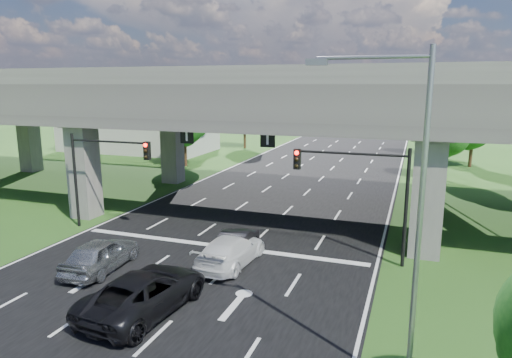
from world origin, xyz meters
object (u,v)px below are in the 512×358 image
Objects in this scene: car_dark at (237,242)px; car_silver at (101,255)px; signal_right at (362,182)px; signal_left at (102,164)px; car_white at (231,251)px; car_trailing at (145,292)px; streetlight_beyond at (417,111)px; streetlight_near at (406,201)px; streetlight_far at (416,121)px.

car_silver is at bearing 31.82° from car_dark.
signal_left is (-15.65, 0.00, 0.00)m from signal_right.
car_trailing is at bearing 79.42° from car_white.
streetlight_near is at bearing -90.00° from streetlight_beyond.
signal_left reaches higher than car_silver.
car_dark is 1.36m from car_white.
streetlight_far is 30.40m from car_trailing.
streetlight_beyond reaches higher than signal_left.
car_trailing is (-7.38, -8.34, -3.32)m from signal_right.
streetlight_beyond reaches higher than signal_right.
car_silver reaches higher than car_white.
car_silver is at bearing 28.79° from car_white.
streetlight_far is at bearing 83.53° from signal_right.
streetlight_beyond reaches higher than car_white.
streetlight_far is at bearing -116.56° from car_dark.
streetlight_far is 23.61m from car_dark.
signal_left is 20.56m from streetlight_near.
car_white is at bearing 94.20° from car_dark.
streetlight_near is at bearing 129.88° from car_dark.
streetlight_beyond is 44.12m from car_silver.
signal_right is 20.25m from streetlight_far.
streetlight_beyond is 1.95× the size of car_white.
signal_left reaches higher than car_white.
car_trailing reaches higher than car_dark.
car_dark is (-8.51, -37.42, -5.12)m from streetlight_beyond.
streetlight_near is 1.95× the size of car_white.
streetlight_far is at bearing -107.05° from car_white.
signal_left is 0.60× the size of streetlight_near.
signal_right is at bearing -152.87° from car_white.
car_white is (5.72, 2.77, -0.06)m from car_silver.
streetlight_near is 1.00× the size of streetlight_beyond.
car_trailing is (-9.66, -44.39, -4.99)m from streetlight_beyond.
streetlight_near reaches higher than car_silver.
signal_left is 10.56m from car_white.
car_silver is (-14.02, -25.53, -5.02)m from streetlight_far.
signal_left is 1.27× the size of car_silver.
signal_left is 40.30m from streetlight_beyond.
streetlight_far is 2.12× the size of car_silver.
signal_left is at bearing 180.00° from signal_right.
car_white is at bearing -110.03° from streetlight_far.
signal_right is 10.33m from streetlight_near.
car_trailing reaches higher than car_silver.
streetlight_far reaches higher than car_silver.
car_white is (-6.02, -2.70, -3.41)m from signal_right.
streetlight_far is at bearing -122.15° from car_silver.
car_trailing is at bearing 143.36° from car_silver.
signal_right is 1.17× the size of car_white.
streetlight_far is 29.55m from car_silver.
streetlight_far reaches higher than car_dark.
signal_left is 7.51m from car_silver.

